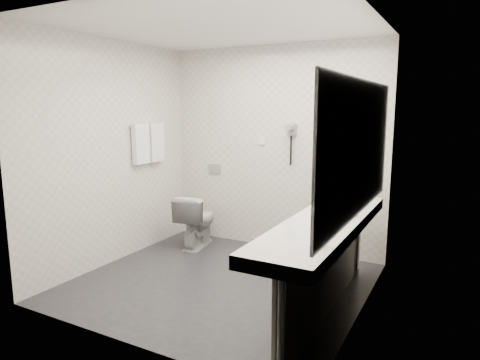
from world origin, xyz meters
The scene contains 31 objects.
floor centered at (0.00, 0.00, 0.00)m, with size 2.80×2.80×0.00m, color #242327.
ceiling centered at (0.00, 0.00, 2.50)m, with size 2.80×2.80×0.00m, color silver.
wall_back centered at (0.00, 1.30, 1.25)m, with size 2.80×2.80×0.00m, color beige.
wall_front centered at (0.00, -1.30, 1.25)m, with size 2.80×2.80×0.00m, color beige.
wall_left centered at (-1.40, 0.00, 1.25)m, with size 2.60×2.60×0.00m, color beige.
wall_right centered at (1.40, 0.00, 1.25)m, with size 2.60×2.60×0.00m, color beige.
vanity_counter centered at (1.12, -0.20, 0.80)m, with size 0.55×2.20×0.10m, color silver.
vanity_panel centered at (1.15, -0.20, 0.38)m, with size 0.03×2.15×0.75m, color gray.
vanity_post_near centered at (1.18, -1.24, 0.38)m, with size 0.06×0.06×0.75m, color silver.
vanity_post_far centered at (1.18, 0.84, 0.38)m, with size 0.06×0.06×0.75m, color silver.
mirror centered at (1.39, -0.20, 1.45)m, with size 0.02×2.20×1.05m, color #B2BCC6.
basin_near centered at (1.12, -0.85, 0.83)m, with size 0.40×0.31×0.05m, color white.
basin_far centered at (1.12, 0.45, 0.83)m, with size 0.40×0.31×0.05m, color white.
faucet_near centered at (1.32, -0.85, 0.92)m, with size 0.04×0.04×0.15m, color silver.
faucet_far centered at (1.32, 0.45, 0.92)m, with size 0.04×0.04×0.15m, color silver.
soap_bottle_a centered at (1.21, -0.14, 0.90)m, with size 0.05×0.05×0.10m, color beige.
soap_bottle_c centered at (1.14, -0.25, 0.91)m, with size 0.04×0.04×0.11m, color beige.
glass_left centered at (1.31, 0.04, 0.91)m, with size 0.06×0.06×0.12m, color silver.
glass_right centered at (1.30, 0.08, 0.90)m, with size 0.05×0.05×0.10m, color silver.
toilet centered at (-0.86, 0.86, 0.34)m, with size 0.38×0.67×0.68m, color white.
flush_plate centered at (-0.85, 1.29, 0.95)m, with size 0.18×0.02×0.12m, color #B2B5BA.
pedal_bin centered at (0.11, 0.71, 0.14)m, with size 0.20×0.20×0.27m, color #B2B5BA.
bin_lid centered at (0.11, 0.71, 0.28)m, with size 0.20×0.20×0.01m, color #B2B5BA.
towel_rail centered at (-1.35, 0.55, 1.55)m, with size 0.02×0.02×0.62m, color silver.
towel_near centered at (-1.34, 0.41, 1.33)m, with size 0.07×0.24×0.48m, color white.
towel_far centered at (-1.34, 0.69, 1.33)m, with size 0.07×0.24×0.48m, color white.
dryer_cradle centered at (0.25, 1.27, 1.50)m, with size 0.10×0.04×0.14m, color gray.
dryer_barrel centered at (0.25, 1.20, 1.53)m, with size 0.08×0.08×0.14m, color gray.
dryer_cord centered at (0.25, 1.26, 1.25)m, with size 0.02×0.02×0.35m, color black.
switch_plate_a centered at (-0.15, 1.29, 1.35)m, with size 0.09×0.02×0.09m, color white.
switch_plate_b centered at (0.55, 1.29, 1.35)m, with size 0.09×0.02×0.09m, color white.
Camera 1 is at (2.11, -3.49, 1.76)m, focal length 31.69 mm.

